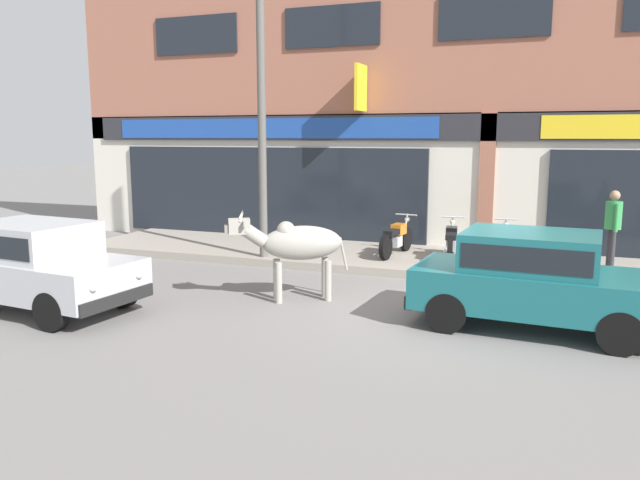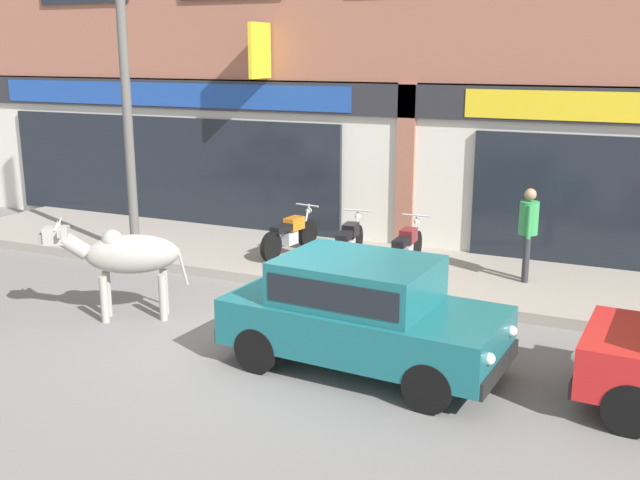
% 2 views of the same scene
% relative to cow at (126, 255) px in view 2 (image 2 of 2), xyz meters
% --- Properties ---
extents(ground_plane, '(90.00, 90.00, 0.00)m').
position_rel_cow_xyz_m(ground_plane, '(2.62, 0.09, -1.01)').
color(ground_plane, slate).
extents(sidewalk, '(19.00, 3.14, 0.18)m').
position_rel_cow_xyz_m(sidewalk, '(2.62, 3.86, -0.92)').
color(sidewalk, gray).
rests_on(sidewalk, ground).
extents(shop_building, '(23.00, 1.40, 9.24)m').
position_rel_cow_xyz_m(shop_building, '(2.61, 5.68, 3.40)').
color(shop_building, '#9E604C').
rests_on(shop_building, ground).
extents(cow, '(1.91, 1.35, 1.61)m').
position_rel_cow_xyz_m(cow, '(0.00, 0.00, 0.00)').
color(cow, '#9E998E').
rests_on(cow, ground).
extents(car_2, '(3.70, 1.83, 1.46)m').
position_rel_cow_xyz_m(car_2, '(3.93, -0.27, -0.19)').
color(car_2, black).
rests_on(car_2, ground).
extents(motorcycle_0, '(0.56, 1.81, 0.88)m').
position_rel_cow_xyz_m(motorcycle_0, '(0.84, 3.82, -0.44)').
color(motorcycle_0, black).
rests_on(motorcycle_0, sidewalk).
extents(motorcycle_1, '(0.52, 1.81, 0.88)m').
position_rel_cow_xyz_m(motorcycle_1, '(2.08, 3.77, -0.44)').
color(motorcycle_1, black).
rests_on(motorcycle_1, sidewalk).
extents(motorcycle_2, '(0.52, 1.81, 0.88)m').
position_rel_cow_xyz_m(motorcycle_2, '(3.19, 3.80, -0.44)').
color(motorcycle_2, black).
rests_on(motorcycle_2, sidewalk).
extents(pedestrian, '(0.32, 0.49, 1.60)m').
position_rel_cow_xyz_m(pedestrian, '(5.28, 3.93, 0.15)').
color(pedestrian, '#2D2D33').
rests_on(pedestrian, sidewalk).
extents(utility_pole, '(0.18, 0.18, 6.43)m').
position_rel_cow_xyz_m(utility_pole, '(-1.89, 2.59, 2.39)').
color(utility_pole, '#595651').
rests_on(utility_pole, sidewalk).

